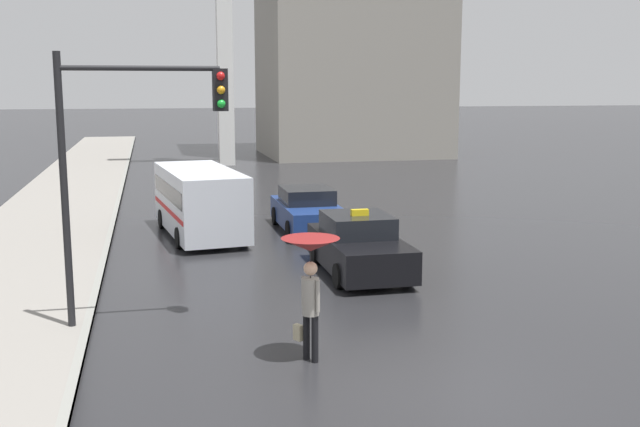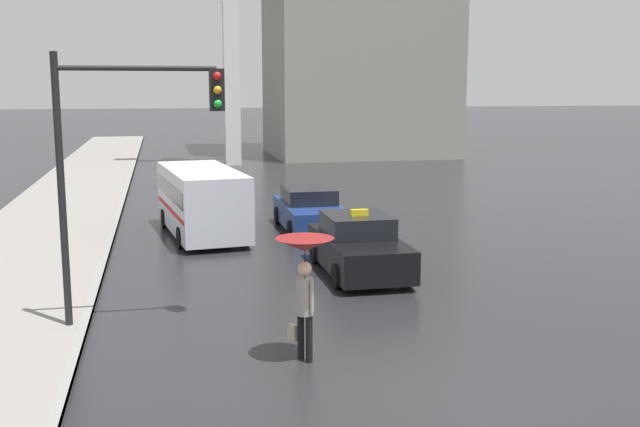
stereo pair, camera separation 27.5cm
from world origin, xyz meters
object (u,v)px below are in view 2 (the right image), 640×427
(sedan_red, at_px, (310,211))
(traffic_light, at_px, (129,140))
(pedestrian_with_umbrella, at_px, (305,263))
(ambulance_van, at_px, (202,199))
(taxi, at_px, (359,247))

(sedan_red, bearing_deg, traffic_light, 59.81)
(sedan_red, relative_size, traffic_light, 0.81)
(traffic_light, bearing_deg, sedan_red, 59.81)
(sedan_red, height_order, pedestrian_with_umbrella, pedestrian_with_umbrella)
(ambulance_van, height_order, pedestrian_with_umbrella, pedestrian_with_umbrella)
(pedestrian_with_umbrella, bearing_deg, taxi, -52.85)
(ambulance_van, xyz_separation_m, traffic_light, (-1.80, -9.00, 2.51))
(taxi, xyz_separation_m, sedan_red, (-0.09, 5.83, -0.04))
(taxi, xyz_separation_m, pedestrian_with_umbrella, (-2.49, -5.75, 1.04))
(taxi, relative_size, ambulance_van, 0.72)
(traffic_light, bearing_deg, pedestrian_with_umbrella, -40.33)
(taxi, height_order, ambulance_van, ambulance_van)
(pedestrian_with_umbrella, bearing_deg, sedan_red, -41.12)
(taxi, bearing_deg, traffic_light, 31.31)
(sedan_red, distance_m, ambulance_van, 3.55)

